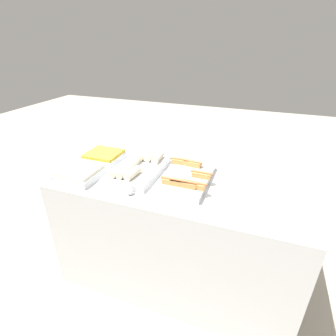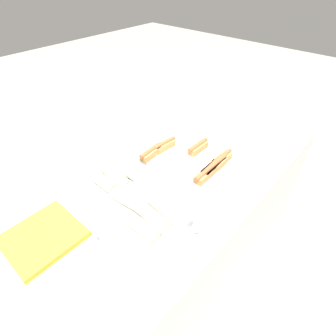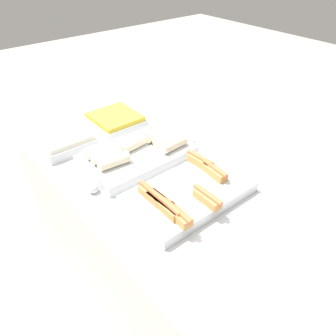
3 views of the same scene
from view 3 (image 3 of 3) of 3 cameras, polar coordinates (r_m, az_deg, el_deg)
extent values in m
plane|color=#ADA393|center=(2.10, 1.59, -23.26)|extent=(12.00, 12.00, 0.00)
cube|color=silver|center=(1.73, 1.84, -15.63)|extent=(1.72, 0.81, 0.90)
cube|color=silver|center=(1.36, 3.68, -4.49)|extent=(0.31, 0.51, 0.05)
cube|color=tan|center=(1.23, -0.08, -7.02)|extent=(0.13, 0.05, 0.04)
cylinder|color=#CC6038|center=(1.22, -0.08, -6.32)|extent=(0.14, 0.02, 0.02)
cube|color=tan|center=(1.48, 5.58, 1.15)|extent=(0.13, 0.05, 0.04)
cylinder|color=#CC6038|center=(1.47, 5.62, 1.80)|extent=(0.15, 0.03, 0.02)
cube|color=tan|center=(1.20, 1.76, -8.24)|extent=(0.13, 0.05, 0.04)
cylinder|color=#CC6038|center=(1.19, 1.77, -7.54)|extent=(0.14, 0.03, 0.02)
cube|color=tan|center=(1.42, 8.11, -0.69)|extent=(0.13, 0.06, 0.04)
cylinder|color=#CC6038|center=(1.41, 8.18, -0.03)|extent=(0.15, 0.04, 0.02)
cube|color=tan|center=(1.26, -1.35, -5.82)|extent=(0.13, 0.05, 0.04)
cylinder|color=#CC6038|center=(1.25, -1.37, -5.13)|extent=(0.15, 0.03, 0.02)
cube|color=tan|center=(1.28, 6.88, -5.31)|extent=(0.12, 0.05, 0.04)
cylinder|color=#CC6038|center=(1.27, 6.94, -4.62)|extent=(0.14, 0.02, 0.02)
cube|color=tan|center=(1.29, -2.84, -4.73)|extent=(0.12, 0.04, 0.04)
cylinder|color=#CC6038|center=(1.28, -2.87, -4.04)|extent=(0.14, 0.02, 0.02)
cube|color=silver|center=(1.59, -5.31, 2.19)|extent=(0.32, 0.51, 0.05)
cylinder|color=beige|center=(1.57, -11.87, 3.17)|extent=(0.06, 0.14, 0.06)
cylinder|color=beige|center=(1.58, 0.96, 4.23)|extent=(0.06, 0.15, 0.06)
cylinder|color=beige|center=(1.48, -9.43, 1.26)|extent=(0.07, 0.15, 0.06)
cylinder|color=beige|center=(1.66, -1.73, 5.96)|extent=(0.06, 0.14, 0.06)
cylinder|color=beige|center=(1.52, -10.69, 2.27)|extent=(0.07, 0.15, 0.06)
cylinder|color=beige|center=(1.62, -0.17, 5.21)|extent=(0.07, 0.15, 0.06)
cylinder|color=beige|center=(1.58, -6.20, 4.17)|extent=(0.07, 0.15, 0.06)
cube|color=silver|center=(1.78, -17.70, 4.49)|extent=(0.28, 0.26, 0.05)
cube|color=silver|center=(1.77, -17.92, 5.51)|extent=(0.25, 0.24, 0.02)
cube|color=silver|center=(1.90, -9.10, 7.80)|extent=(0.28, 0.26, 0.05)
cube|color=gold|center=(1.88, -9.21, 8.80)|extent=(0.25, 0.24, 0.02)
cylinder|color=silver|center=(1.51, -14.71, -1.99)|extent=(0.21, 0.03, 0.01)
sphere|color=silver|center=(1.43, -12.90, -3.44)|extent=(0.05, 0.05, 0.05)
cylinder|color=silver|center=(1.77, 1.97, 5.28)|extent=(0.19, 0.02, 0.01)
sphere|color=silver|center=(1.70, 4.07, 4.54)|extent=(0.05, 0.05, 0.05)
camera|label=1|loc=(0.86, -104.29, -11.40)|focal=28.00mm
camera|label=2|loc=(1.60, -41.34, 27.14)|focal=28.00mm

